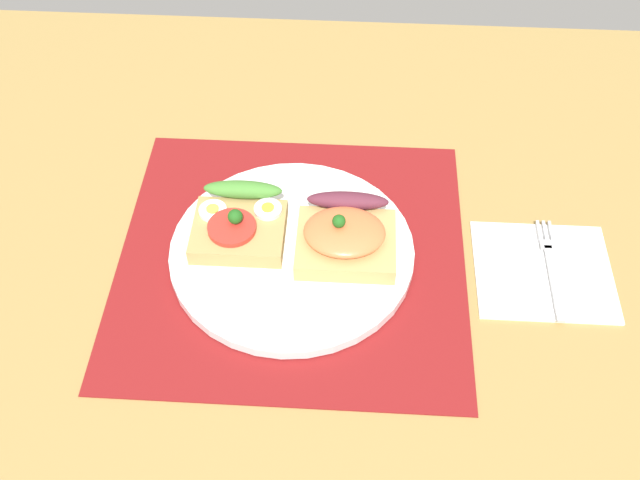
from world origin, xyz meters
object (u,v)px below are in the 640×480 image
at_px(sandwich_egg_tomato, 239,224).
at_px(fork, 551,265).
at_px(plate, 292,251).
at_px(sandwich_salmon, 346,236).
at_px(napkin, 543,270).

xyz_separation_m(sandwich_egg_tomato, fork, (0.33, -0.02, -0.02)).
height_order(plate, sandwich_salmon, sandwich_salmon).
bearing_deg(sandwich_egg_tomato, sandwich_salmon, -7.35).
relative_size(sandwich_egg_tomato, sandwich_salmon, 0.94).
bearing_deg(napkin, plate, 178.92).
distance_m(napkin, fork, 0.01).
bearing_deg(sandwich_salmon, plate, -176.23).
bearing_deg(sandwich_egg_tomato, napkin, -4.14).
bearing_deg(fork, plate, 179.63).
bearing_deg(sandwich_salmon, napkin, -2.38).
xyz_separation_m(sandwich_egg_tomato, napkin, (0.32, -0.02, -0.03)).
relative_size(plate, fork, 1.94).
height_order(sandwich_salmon, fork, sandwich_salmon).
bearing_deg(fork, napkin, -156.33).
relative_size(napkin, fork, 1.07).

